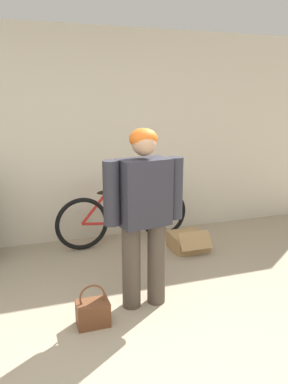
{
  "coord_description": "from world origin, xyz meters",
  "views": [
    {
      "loc": [
        -0.63,
        -1.81,
        1.79
      ],
      "look_at": [
        0.32,
        1.02,
        1.03
      ],
      "focal_mm": 35.0,
      "sensor_mm": 36.0,
      "label": 1
    }
  ],
  "objects_px": {
    "bicycle": "(124,217)",
    "cardboard_box": "(188,241)",
    "person": "(144,207)",
    "handbag": "(93,312)"
  },
  "relations": [
    {
      "from": "bicycle",
      "to": "person",
      "type": "bearing_deg",
      "value": -103.31
    },
    {
      "from": "bicycle",
      "to": "cardboard_box",
      "type": "bearing_deg",
      "value": -36.72
    },
    {
      "from": "bicycle",
      "to": "handbag",
      "type": "height_order",
      "value": "bicycle"
    },
    {
      "from": "cardboard_box",
      "to": "handbag",
      "type": "bearing_deg",
      "value": -139.56
    },
    {
      "from": "bicycle",
      "to": "handbag",
      "type": "bearing_deg",
      "value": -118.4
    },
    {
      "from": "handbag",
      "to": "cardboard_box",
      "type": "distance_m",
      "value": 1.82
    },
    {
      "from": "bicycle",
      "to": "handbag",
      "type": "relative_size",
      "value": 4.84
    },
    {
      "from": "bicycle",
      "to": "cardboard_box",
      "type": "distance_m",
      "value": 0.83
    },
    {
      "from": "person",
      "to": "cardboard_box",
      "type": "xyz_separation_m",
      "value": [
        0.9,
        1.01,
        -0.8
      ]
    },
    {
      "from": "person",
      "to": "handbag",
      "type": "relative_size",
      "value": 4.37
    }
  ]
}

